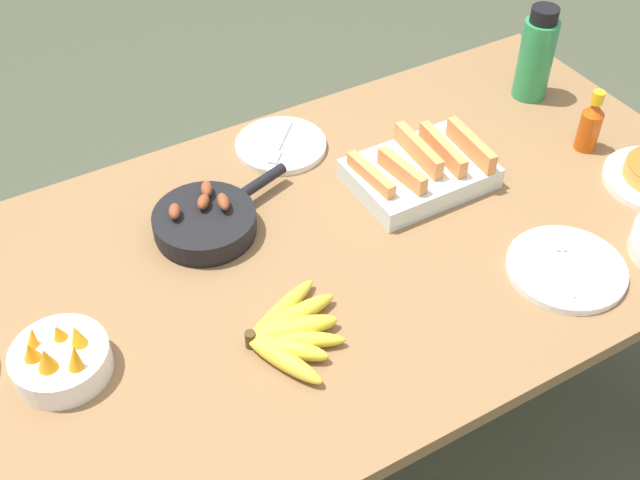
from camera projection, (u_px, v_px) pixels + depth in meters
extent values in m
plane|color=#474C38|center=(320.00, 452.00, 2.17)|extent=(14.00, 14.00, 0.00)
cube|color=olive|center=(320.00, 257.00, 1.65)|extent=(1.86, 0.96, 0.03)
cylinder|color=olive|center=(495.00, 162.00, 2.49)|extent=(0.07, 0.07, 0.73)
ellipsoid|color=yellow|center=(283.00, 360.00, 1.42)|extent=(0.10, 0.17, 0.04)
ellipsoid|color=yellow|center=(287.00, 348.00, 1.43)|extent=(0.13, 0.14, 0.04)
ellipsoid|color=yellow|center=(296.00, 340.00, 1.45)|extent=(0.17, 0.12, 0.03)
ellipsoid|color=yellow|center=(292.00, 329.00, 1.46)|extent=(0.18, 0.08, 0.04)
ellipsoid|color=yellow|center=(291.00, 318.00, 1.48)|extent=(0.20, 0.06, 0.04)
ellipsoid|color=yellow|center=(281.00, 311.00, 1.50)|extent=(0.19, 0.11, 0.03)
cylinder|color=#4C3819|center=(250.00, 339.00, 1.45)|extent=(0.02, 0.02, 0.04)
cube|color=silver|center=(420.00, 174.00, 1.78)|extent=(0.30, 0.22, 0.05)
cube|color=#ED8E4C|center=(371.00, 175.00, 1.72)|extent=(0.03, 0.15, 0.04)
cube|color=#ED8E4C|center=(402.00, 171.00, 1.72)|extent=(0.04, 0.14, 0.05)
cube|color=#ED8E4C|center=(418.00, 151.00, 1.77)|extent=(0.03, 0.17, 0.05)
cube|color=#ED8E4C|center=(443.00, 150.00, 1.77)|extent=(0.04, 0.17, 0.05)
cube|color=#ED8E4C|center=(471.00, 146.00, 1.78)|extent=(0.03, 0.17, 0.05)
cylinder|color=black|center=(206.00, 231.00, 1.68)|extent=(0.21, 0.21, 0.01)
cylinder|color=black|center=(205.00, 222.00, 1.66)|extent=(0.21, 0.21, 0.04)
cylinder|color=black|center=(262.00, 181.00, 1.74)|extent=(0.13, 0.06, 0.02)
ellipsoid|color=brown|center=(203.00, 202.00, 1.65)|extent=(0.05, 0.05, 0.03)
ellipsoid|color=brown|center=(207.00, 189.00, 1.68)|extent=(0.05, 0.05, 0.03)
ellipsoid|color=brown|center=(223.00, 202.00, 1.65)|extent=(0.04, 0.06, 0.03)
ellipsoid|color=brown|center=(175.00, 211.00, 1.63)|extent=(0.04, 0.05, 0.03)
cylinder|color=white|center=(281.00, 145.00, 1.88)|extent=(0.21, 0.21, 0.02)
cylinder|color=silver|center=(285.00, 136.00, 1.89)|extent=(0.09, 0.09, 0.01)
cube|color=silver|center=(275.00, 157.00, 1.83)|extent=(0.05, 0.05, 0.00)
cylinder|color=white|center=(566.00, 269.00, 1.59)|extent=(0.24, 0.24, 0.02)
cylinder|color=silver|center=(568.00, 274.00, 1.57)|extent=(0.07, 0.11, 0.01)
cube|color=silver|center=(560.00, 242.00, 1.63)|extent=(0.04, 0.05, 0.00)
cylinder|color=white|center=(61.00, 361.00, 1.40)|extent=(0.17, 0.17, 0.05)
cone|color=orange|center=(77.00, 336.00, 1.39)|extent=(0.04, 0.05, 0.05)
cone|color=orange|center=(59.00, 333.00, 1.40)|extent=(0.04, 0.04, 0.04)
cone|color=orange|center=(32.00, 336.00, 1.39)|extent=(0.04, 0.04, 0.05)
cone|color=orange|center=(31.00, 353.00, 1.36)|extent=(0.04, 0.04, 0.05)
cone|color=orange|center=(46.00, 360.00, 1.34)|extent=(0.06, 0.06, 0.06)
cone|color=orange|center=(75.00, 358.00, 1.34)|extent=(0.05, 0.04, 0.06)
cylinder|color=#2D9351|center=(535.00, 59.00, 1.98)|extent=(0.09, 0.09, 0.20)
cylinder|color=black|center=(545.00, 15.00, 1.90)|extent=(0.07, 0.07, 0.04)
cylinder|color=#C64C0F|center=(589.00, 131.00, 1.86)|extent=(0.05, 0.05, 0.10)
cone|color=#C64C0F|center=(595.00, 109.00, 1.82)|extent=(0.05, 0.05, 0.03)
cylinder|color=gold|center=(598.00, 98.00, 1.80)|extent=(0.03, 0.03, 0.03)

